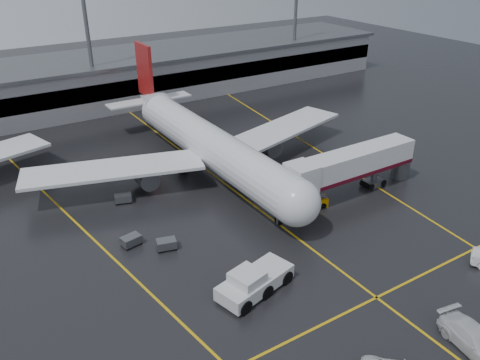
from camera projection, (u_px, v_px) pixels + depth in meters
ground at (245, 199)px, 61.35m from camera, size 220.00×220.00×0.00m
apron_line_centre at (245, 199)px, 61.35m from camera, size 0.25×90.00×0.02m
apron_line_stop at (377, 298)px, 44.74m from camera, size 60.00×0.25×0.02m
apron_line_left at (60, 208)px, 59.33m from camera, size 9.99×69.35×0.02m
apron_line_right at (307, 143)px, 77.50m from camera, size 7.57×69.64×0.02m
terminal at (111, 78)px, 95.60m from camera, size 122.00×19.00×8.60m
light_mast_mid at (87, 32)px, 84.17m from camera, size 3.00×1.20×25.45m
light_mast_right at (296, 12)px, 105.69m from camera, size 3.00×1.20×25.45m
main_airliner at (206, 142)px, 66.78m from camera, size 48.80×45.60×14.10m
jet_bridge at (352, 166)px, 60.74m from camera, size 19.90×3.40×6.05m
pushback_tractor at (253, 282)px, 44.99m from camera, size 8.19×4.92×2.74m
belt_loader at (312, 202)px, 59.48m from camera, size 4.02×2.78×2.35m
service_van_b at (476, 341)px, 38.72m from camera, size 3.74×6.95×1.91m
baggage_cart_a at (166, 244)px, 51.35m from camera, size 2.26×1.76×1.12m
baggage_cart_b at (131, 240)px, 51.96m from camera, size 2.21×1.65×1.12m
baggage_cart_c at (123, 198)px, 60.26m from camera, size 2.29×1.82×1.12m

